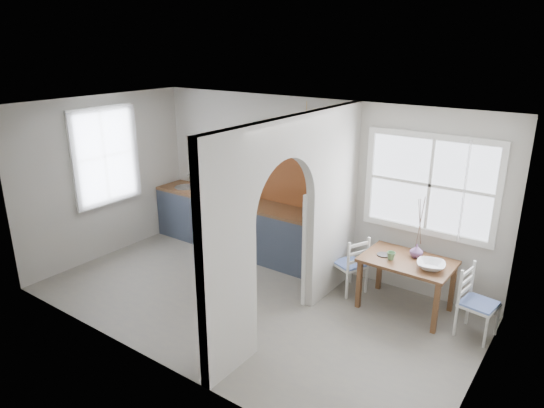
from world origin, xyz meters
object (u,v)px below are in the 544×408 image
Objects in this scene: dining_table at (405,285)px; kettle at (308,208)px; chair_left at (350,263)px; chair_right at (479,303)px; vase at (416,251)px.

dining_table is 1.77m from kettle.
dining_table is 4.20× the size of kettle.
chair_left is 0.97× the size of chair_right.
dining_table is 1.31× the size of chair_right.
kettle is 1.69m from vase.
kettle is at bearing 174.36° from dining_table.
vase is at bearing 83.33° from chair_right.
chair_left is at bearing 94.47° from chair_right.
chair_right is 2.64m from kettle.
chair_right is (1.75, -0.11, 0.01)m from chair_left.
kettle is (-0.80, 0.16, 0.62)m from chair_left.
kettle reaches higher than chair_right.
kettle reaches higher than vase.
dining_table is at bearing 112.55° from chair_left.
dining_table is 6.47× the size of vase.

